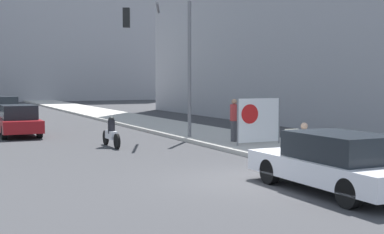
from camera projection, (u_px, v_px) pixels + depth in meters
name	position (u px, v px, depth m)	size (l,w,h in m)	color
ground_plane	(255.00, 181.00, 14.02)	(160.00, 160.00, 0.00)	#38383A
sidewalk_curb	(172.00, 128.00, 29.26)	(3.90, 90.00, 0.16)	#B7B2A8
seated_protester	(305.00, 141.00, 16.55)	(0.98, 0.77, 1.18)	#474C56
pedestrian_behind	(234.00, 120.00, 21.79)	(0.34, 0.34, 1.74)	#424247
protest_banner	(258.00, 120.00, 20.70)	(1.95, 0.06, 1.80)	slate
traffic_light_pole	(166.00, 46.00, 23.41)	(2.81, 2.58, 5.94)	slate
parked_car_curbside	(336.00, 162.00, 12.58)	(1.89, 4.70, 1.41)	silver
car_on_road_nearest	(18.00, 121.00, 25.35)	(1.77, 4.23, 1.49)	maroon
car_on_road_distant	(6.00, 106.00, 40.73)	(1.71, 4.42, 1.44)	silver
motorcycle_on_road	(111.00, 134.00, 21.25)	(0.28, 2.14, 1.21)	silver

